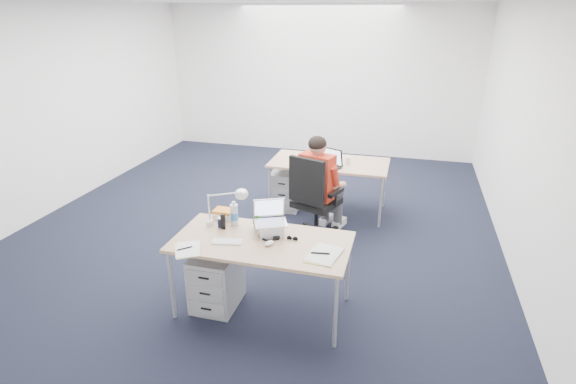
{
  "coord_description": "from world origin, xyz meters",
  "views": [
    {
      "loc": [
        1.77,
        -5.15,
        2.65
      ],
      "look_at": [
        0.59,
        -0.85,
        0.85
      ],
      "focal_mm": 28.0,
      "sensor_mm": 36.0,
      "label": 1
    }
  ],
  "objects_px": {
    "bear_figurine": "(257,220)",
    "wireless_keyboard": "(227,242)",
    "headphones": "(269,236)",
    "seated_person": "(322,186)",
    "far_cup": "(348,160)",
    "silver_laptop": "(271,219)",
    "book_stack": "(224,214)",
    "desk_far": "(329,165)",
    "office_chair": "(315,217)",
    "cordless_phone": "(223,222)",
    "drawer_pedestal_far": "(287,189)",
    "desk_near": "(262,245)",
    "drawer_pedestal_near": "(217,279)",
    "dark_laptop": "(325,158)",
    "computer_mouse": "(269,243)",
    "can_koozie": "(221,222)",
    "water_bottle": "(234,213)",
    "sunglasses": "(292,239)",
    "desk_lamp": "(221,206)"
  },
  "relations": [
    {
      "from": "bear_figurine",
      "to": "wireless_keyboard",
      "type": "bearing_deg",
      "value": -132.06
    },
    {
      "from": "cordless_phone",
      "to": "wireless_keyboard",
      "type": "bearing_deg",
      "value": -62.72
    },
    {
      "from": "headphones",
      "to": "drawer_pedestal_far",
      "type": "bearing_deg",
      "value": 98.53
    },
    {
      "from": "desk_far",
      "to": "dark_laptop",
      "type": "distance_m",
      "value": 0.32
    },
    {
      "from": "sunglasses",
      "to": "dark_laptop",
      "type": "relative_size",
      "value": 0.29
    },
    {
      "from": "silver_laptop",
      "to": "wireless_keyboard",
      "type": "distance_m",
      "value": 0.44
    },
    {
      "from": "computer_mouse",
      "to": "can_koozie",
      "type": "bearing_deg",
      "value": -176.76
    },
    {
      "from": "office_chair",
      "to": "cordless_phone",
      "type": "xyz_separation_m",
      "value": [
        -0.61,
        -1.36,
        0.49
      ]
    },
    {
      "from": "drawer_pedestal_near",
      "to": "can_koozie",
      "type": "xyz_separation_m",
      "value": [
        -0.02,
        0.21,
        0.51
      ]
    },
    {
      "from": "silver_laptop",
      "to": "book_stack",
      "type": "distance_m",
      "value": 0.6
    },
    {
      "from": "desk_far",
      "to": "wireless_keyboard",
      "type": "height_order",
      "value": "wireless_keyboard"
    },
    {
      "from": "desk_near",
      "to": "bear_figurine",
      "type": "relative_size",
      "value": 10.03
    },
    {
      "from": "can_koozie",
      "to": "dark_laptop",
      "type": "height_order",
      "value": "dark_laptop"
    },
    {
      "from": "desk_far",
      "to": "headphones",
      "type": "height_order",
      "value": "headphones"
    },
    {
      "from": "bear_figurine",
      "to": "cordless_phone",
      "type": "distance_m",
      "value": 0.32
    },
    {
      "from": "water_bottle",
      "to": "can_koozie",
      "type": "bearing_deg",
      "value": -144.89
    },
    {
      "from": "computer_mouse",
      "to": "cordless_phone",
      "type": "bearing_deg",
      "value": -175.15
    },
    {
      "from": "can_koozie",
      "to": "headphones",
      "type": "bearing_deg",
      "value": -10.42
    },
    {
      "from": "bear_figurine",
      "to": "far_cup",
      "type": "xyz_separation_m",
      "value": [
        0.56,
        2.16,
        -0.03
      ]
    },
    {
      "from": "drawer_pedestal_near",
      "to": "dark_laptop",
      "type": "distance_m",
      "value": 2.35
    },
    {
      "from": "drawer_pedestal_far",
      "to": "wireless_keyboard",
      "type": "distance_m",
      "value": 2.55
    },
    {
      "from": "seated_person",
      "to": "bear_figurine",
      "type": "bearing_deg",
      "value": -85.9
    },
    {
      "from": "can_koozie",
      "to": "drawer_pedestal_far",
      "type": "bearing_deg",
      "value": 88.99
    },
    {
      "from": "office_chair",
      "to": "cordless_phone",
      "type": "distance_m",
      "value": 1.56
    },
    {
      "from": "book_stack",
      "to": "cordless_phone",
      "type": "bearing_deg",
      "value": -69.15
    },
    {
      "from": "desk_near",
      "to": "headphones",
      "type": "bearing_deg",
      "value": 50.8
    },
    {
      "from": "office_chair",
      "to": "far_cup",
      "type": "distance_m",
      "value": 1.05
    },
    {
      "from": "seated_person",
      "to": "far_cup",
      "type": "xyz_separation_m",
      "value": [
        0.21,
        0.74,
        0.12
      ]
    },
    {
      "from": "drawer_pedestal_near",
      "to": "cordless_phone",
      "type": "height_order",
      "value": "cordless_phone"
    },
    {
      "from": "seated_person",
      "to": "dark_laptop",
      "type": "bearing_deg",
      "value": 115.37
    },
    {
      "from": "headphones",
      "to": "bear_figurine",
      "type": "height_order",
      "value": "bear_figurine"
    },
    {
      "from": "desk_far",
      "to": "office_chair",
      "type": "relative_size",
      "value": 1.43
    },
    {
      "from": "desk_far",
      "to": "computer_mouse",
      "type": "xyz_separation_m",
      "value": [
        -0.09,
        -2.47,
        0.06
      ]
    },
    {
      "from": "silver_laptop",
      "to": "can_koozie",
      "type": "distance_m",
      "value": 0.52
    },
    {
      "from": "silver_laptop",
      "to": "can_koozie",
      "type": "xyz_separation_m",
      "value": [
        -0.51,
        0.02,
        -0.1
      ]
    },
    {
      "from": "drawer_pedestal_far",
      "to": "computer_mouse",
      "type": "bearing_deg",
      "value": -78.14
    },
    {
      "from": "bear_figurine",
      "to": "drawer_pedestal_far",
      "type": "bearing_deg",
      "value": 81.32
    },
    {
      "from": "drawer_pedestal_far",
      "to": "book_stack",
      "type": "distance_m",
      "value": 2.1
    },
    {
      "from": "seated_person",
      "to": "silver_laptop",
      "type": "height_order",
      "value": "seated_person"
    },
    {
      "from": "headphones",
      "to": "water_bottle",
      "type": "relative_size",
      "value": 0.81
    },
    {
      "from": "desk_near",
      "to": "office_chair",
      "type": "height_order",
      "value": "office_chair"
    },
    {
      "from": "office_chair",
      "to": "far_cup",
      "type": "xyz_separation_m",
      "value": [
        0.25,
        0.91,
        0.46
      ]
    },
    {
      "from": "silver_laptop",
      "to": "computer_mouse",
      "type": "xyz_separation_m",
      "value": [
        0.05,
        -0.2,
        -0.14
      ]
    },
    {
      "from": "wireless_keyboard",
      "to": "desk_far",
      "type": "bearing_deg",
      "value": 68.88
    },
    {
      "from": "wireless_keyboard",
      "to": "computer_mouse",
      "type": "height_order",
      "value": "computer_mouse"
    },
    {
      "from": "sunglasses",
      "to": "desk_lamp",
      "type": "distance_m",
      "value": 0.74
    },
    {
      "from": "computer_mouse",
      "to": "book_stack",
      "type": "height_order",
      "value": "book_stack"
    },
    {
      "from": "can_koozie",
      "to": "cordless_phone",
      "type": "distance_m",
      "value": 0.05
    },
    {
      "from": "desk_near",
      "to": "drawer_pedestal_near",
      "type": "height_order",
      "value": "desk_near"
    },
    {
      "from": "office_chair",
      "to": "book_stack",
      "type": "distance_m",
      "value": 1.41
    }
  ]
}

